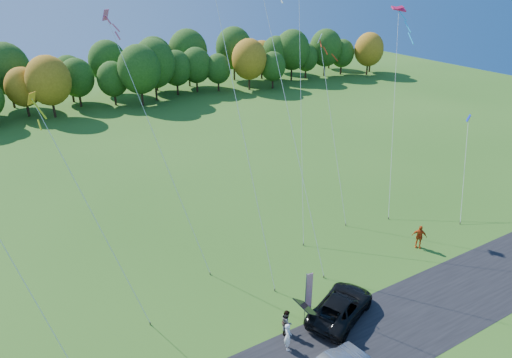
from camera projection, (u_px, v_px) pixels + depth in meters
ground at (303, 311)px, 29.42m from camera, size 160.00×160.00×0.00m
asphalt_strip at (344, 351)px, 26.29m from camera, size 90.00×6.00×0.01m
tree_line at (100, 108)px, 72.46m from camera, size 116.00×12.00×10.00m
black_suv at (341, 307)px, 28.65m from camera, size 6.08×4.56×1.54m
person_tailgate_a at (288, 336)px, 26.14m from camera, size 0.65×0.77×1.78m
person_tailgate_b at (287, 322)px, 27.35m from camera, size 0.98×1.01×1.64m
person_east at (419, 237)px, 35.80m from camera, size 1.13×1.14×1.93m
feather_flag at (308, 292)px, 27.67m from camera, size 0.49×0.10×3.65m
kite_delta_blue at (225, 42)px, 28.05m from camera, size 3.21×10.70×31.76m
kite_parafoil_orange at (300, 57)px, 36.72m from camera, size 8.14×12.26×27.74m
kite_delta_red at (271, 15)px, 31.33m from camera, size 2.26×11.12×22.97m
kite_parafoil_rainbow at (394, 109)px, 41.55m from camera, size 8.42×8.76×17.26m
kite_diamond_yellow at (93, 215)px, 26.94m from camera, size 4.18×6.63×14.13m
kite_diamond_green at (39, 308)px, 23.19m from camera, size 2.80×4.58×9.01m
kite_diamond_white at (333, 130)px, 38.81m from camera, size 1.68×6.97×15.51m
kite_diamond_pink at (159, 148)px, 31.72m from camera, size 3.77×8.75×18.01m
kite_diamond_blue_low at (464, 169)px, 40.49m from camera, size 5.09×4.78×8.36m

